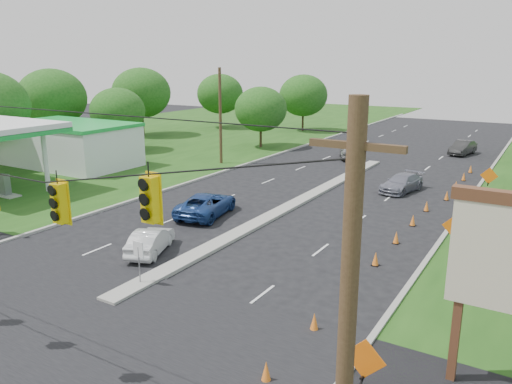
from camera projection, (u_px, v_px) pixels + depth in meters
The scene contains 34 objects.
ground at pixel (15, 352), 16.84m from camera, with size 160.00×160.00×0.00m, color black.
grass_left at pixel (14, 163), 48.40m from camera, with size 40.00×160.00×0.06m, color #1E4714.
cross_street at pixel (15, 352), 16.84m from camera, with size 160.00×14.00×0.02m, color black.
curb_left at pixel (242, 166), 46.73m from camera, with size 0.25×110.00×0.16m, color gray.
curb_right at pixel (473, 195), 36.63m from camera, with size 0.25×110.00×0.16m, color gray.
median at pixel (295, 204), 34.23m from camera, with size 1.00×34.00×0.18m, color gray.
median_sign at pixel (139, 255), 21.43m from camera, with size 0.55×0.06×2.05m.
utility_pole_far_left at pixel (220, 117), 46.79m from camera, with size 0.28×0.28×9.00m, color #422D1C.
gas_station at pixel (57, 141), 44.77m from camera, with size 18.40×19.70×5.20m.
cone_0 at pixel (266, 371), 15.19m from camera, with size 0.32×0.32×0.70m, color orange.
cone_1 at pixel (314, 322), 18.09m from camera, with size 0.32×0.32×0.70m, color orange.
cone_2 at pixel (349, 286), 20.99m from camera, with size 0.32×0.32×0.70m, color orange.
cone_3 at pixel (376, 259), 23.89m from camera, with size 0.32×0.32×0.70m, color orange.
cone_4 at pixel (396, 237), 26.79m from camera, with size 0.32×0.32×0.70m, color orange.
cone_5 at pixel (413, 220), 29.69m from camera, with size 0.32×0.32×0.70m, color orange.
cone_6 at pixel (427, 206), 32.58m from camera, with size 0.32×0.32×0.70m, color orange.
cone_7 at pixel (447, 195), 35.18m from camera, with size 0.32×0.32×0.70m, color orange.
cone_8 at pixel (456, 185), 38.08m from camera, with size 0.32×0.32×0.70m, color orange.
cone_9 at pixel (464, 177), 40.98m from camera, with size 0.32×0.32×0.70m, color orange.
cone_10 at pixel (471, 169), 43.88m from camera, with size 0.32×0.32×0.70m, color orange.
work_sign_0 at pixel (365, 360), 14.47m from camera, with size 1.27×0.58×1.37m.
work_sign_1 at pixel (454, 228), 26.07m from camera, with size 1.27×0.58×1.37m.
work_sign_2 at pixel (489, 176), 37.66m from camera, with size 1.27×0.58×1.37m.
tree_2 at pixel (118, 111), 53.58m from camera, with size 5.88×5.88×6.86m.
tree_3 at pixel (141, 93), 64.55m from camera, with size 7.56×7.56×8.82m.
tree_4 at pixel (220, 94), 72.64m from camera, with size 6.72×6.72×7.84m.
tree_5 at pixel (261, 109), 55.86m from camera, with size 5.88×5.88×6.86m.
tree_6 at pixel (303, 95), 69.13m from camera, with size 6.72×6.72×7.84m.
tree_14 at pixel (52, 98), 55.61m from camera, with size 7.56×7.56×8.82m.
white_sedan at pixel (151, 241), 25.44m from camera, with size 1.35×3.88×1.28m, color silver.
blue_pickup at pixel (206, 204), 31.64m from camera, with size 2.43×5.27×1.47m, color navy.
silver_car_far at pixel (402, 183), 37.49m from camera, with size 1.84×4.52×1.31m, color slate.
silver_car_oncoming at pixel (349, 152), 50.17m from camera, with size 1.71×4.26×1.45m, color gray.
dark_car_receding at pixel (463, 148), 52.41m from camera, with size 1.54×4.43×1.46m, color #252525.
Camera 1 is at (14.69, -8.55, 9.50)m, focal length 35.00 mm.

